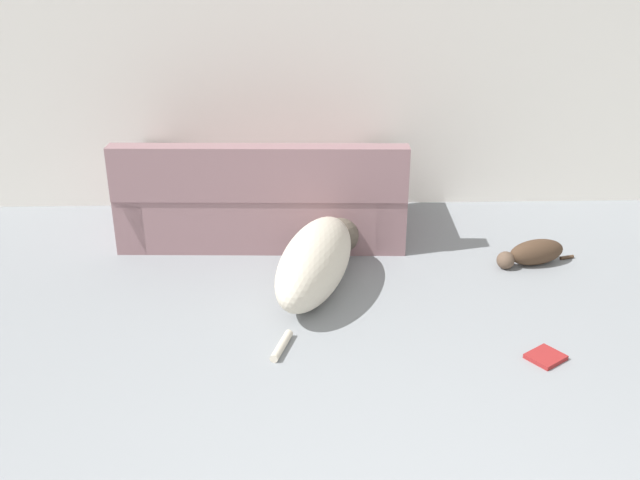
% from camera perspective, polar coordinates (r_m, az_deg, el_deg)
% --- Properties ---
extents(wall_back, '(7.82, 0.06, 2.53)m').
position_cam_1_polar(wall_back, '(5.47, 1.90, 15.56)').
color(wall_back, silver).
rests_on(wall_back, ground_plane).
extents(couch, '(1.99, 0.99, 0.75)m').
position_cam_1_polar(couch, '(5.14, -4.44, 3.18)').
color(couch, gray).
rests_on(couch, ground_plane).
extents(dog, '(0.69, 1.53, 0.42)m').
position_cam_1_polar(dog, '(4.34, -0.12, -1.42)').
color(dog, beige).
rests_on(dog, ground_plane).
extents(cat, '(0.58, 0.26, 0.17)m').
position_cam_1_polar(cat, '(4.88, 16.65, -1.01)').
color(cat, '#473323').
rests_on(cat, ground_plane).
extents(book_red, '(0.23, 0.23, 0.02)m').
position_cam_1_polar(book_red, '(3.90, 17.60, -8.91)').
color(book_red, maroon).
rests_on(book_red, ground_plane).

